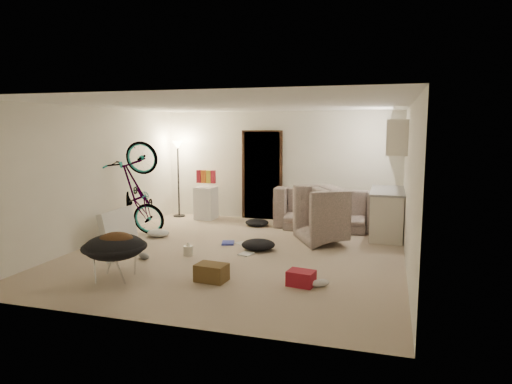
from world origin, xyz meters
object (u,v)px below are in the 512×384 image
(kitchen_counter, at_px, (387,214))
(juicer, at_px, (188,250))
(saucer_chair, at_px, (115,253))
(drink_case_a, at_px, (212,272))
(tv_box, at_px, (118,227))
(armchair, at_px, (340,221))
(drink_case_b, at_px, (301,278))
(bicycle, at_px, (138,211))
(floor_lamp, at_px, (178,162))
(sofa, at_px, (328,213))
(mini_fridge, at_px, (206,203))

(kitchen_counter, distance_m, juicer, 4.00)
(saucer_chair, bearing_deg, drink_case_a, 13.00)
(tv_box, distance_m, drink_case_a, 2.82)
(armchair, xyz_separation_m, drink_case_b, (-0.22, -2.67, -0.28))
(bicycle, distance_m, drink_case_a, 3.25)
(floor_lamp, distance_m, bicycle, 2.18)
(juicer, bearing_deg, floor_lamp, 118.38)
(sofa, distance_m, juicer, 3.48)
(floor_lamp, xyz_separation_m, drink_case_a, (2.52, -4.16, -1.19))
(mini_fridge, xyz_separation_m, drink_case_b, (3.01, -3.89, -0.28))
(kitchen_counter, xyz_separation_m, saucer_chair, (-3.64, -3.82, -0.06))
(armchair, relative_size, bicycle, 0.61)
(armchair, distance_m, bicycle, 3.95)
(bicycle, distance_m, drink_case_b, 4.17)
(bicycle, bearing_deg, sofa, -67.58)
(drink_case_b, bearing_deg, tv_box, 170.15)
(kitchen_counter, bearing_deg, saucer_chair, -133.65)
(juicer, bearing_deg, kitchen_counter, 37.41)
(mini_fridge, bearing_deg, kitchen_counter, -5.53)
(saucer_chair, xyz_separation_m, drink_case_b, (2.57, 0.48, -0.28))
(kitchen_counter, relative_size, bicycle, 0.79)
(sofa, xyz_separation_m, drink_case_a, (-1.09, -3.96, -0.20))
(drink_case_b, bearing_deg, sofa, 101.59)
(saucer_chair, xyz_separation_m, juicer, (0.47, 1.40, -0.29))
(armchair, relative_size, mini_fridge, 1.54)
(sofa, relative_size, armchair, 1.88)
(bicycle, relative_size, saucer_chair, 2.10)
(armchair, distance_m, drink_case_a, 3.21)
(kitchen_counter, bearing_deg, tv_box, -156.35)
(mini_fridge, relative_size, drink_case_a, 1.79)
(floor_lamp, bearing_deg, tv_box, -87.90)
(saucer_chair, distance_m, drink_case_a, 1.39)
(kitchen_counter, height_order, armchair, kitchen_counter)
(kitchen_counter, bearing_deg, sofa, 159.79)
(floor_lamp, height_order, bicycle, floor_lamp)
(saucer_chair, height_order, tv_box, same)
(juicer, bearing_deg, mini_fridge, 107.11)
(mini_fridge, height_order, tv_box, mini_fridge)
(tv_box, relative_size, juicer, 4.13)
(armchair, bearing_deg, mini_fridge, 41.49)
(bicycle, bearing_deg, juicer, -129.00)
(drink_case_a, bearing_deg, mini_fridge, 119.47)
(kitchen_counter, xyz_separation_m, drink_case_a, (-2.31, -3.51, -0.32))
(sofa, distance_m, bicycle, 3.96)
(bicycle, relative_size, drink_case_a, 4.49)
(drink_case_a, bearing_deg, armchair, 68.66)
(kitchen_counter, bearing_deg, mini_fridge, 172.33)
(floor_lamp, relative_size, juicer, 7.72)
(armchair, bearing_deg, drink_case_b, 147.34)
(bicycle, distance_m, mini_fridge, 2.03)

